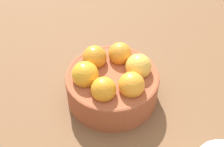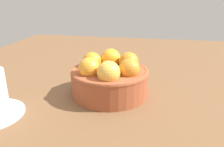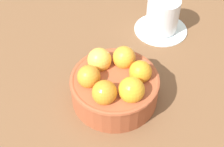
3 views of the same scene
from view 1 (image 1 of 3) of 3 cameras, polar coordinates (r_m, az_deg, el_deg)
ground_plane at (r=62.88cm, az=0.03°, el=-5.18°), size 127.47×102.54×3.64cm
terracotta_bowl at (r=58.64cm, az=0.03°, el=-1.45°), size 16.59×16.59×9.04cm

